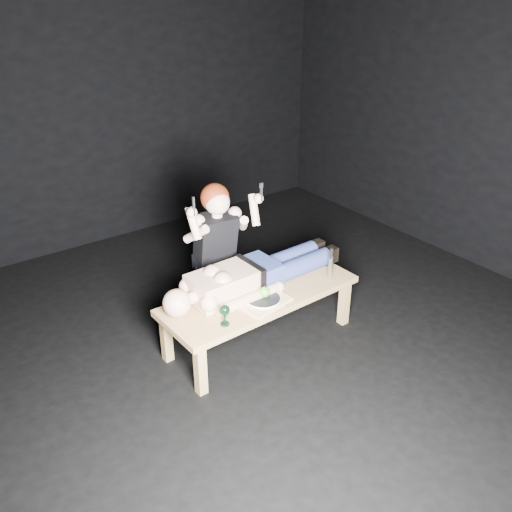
% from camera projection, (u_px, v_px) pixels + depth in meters
% --- Properties ---
extents(ground, '(5.00, 5.00, 0.00)m').
position_uv_depth(ground, '(263.00, 334.00, 4.55)').
color(ground, black).
rests_on(ground, ground).
extents(back_wall, '(5.00, 0.00, 5.00)m').
position_uv_depth(back_wall, '(117.00, 99.00, 5.64)').
color(back_wall, black).
rests_on(back_wall, ground).
extents(table, '(1.60, 0.63, 0.45)m').
position_uv_depth(table, '(260.00, 317.00, 4.37)').
color(table, tan).
rests_on(table, ground).
extents(lying_man, '(1.61, 0.52, 0.27)m').
position_uv_depth(lying_man, '(256.00, 270.00, 4.31)').
color(lying_man, '#DBA88C').
rests_on(lying_man, table).
extents(kneeling_woman, '(0.76, 0.84, 1.27)m').
position_uv_depth(kneeling_woman, '(212.00, 249.00, 4.52)').
color(kneeling_woman, black).
rests_on(kneeling_woman, ground).
extents(serving_tray, '(0.42, 0.33, 0.02)m').
position_uv_depth(serving_tray, '(263.00, 302.00, 4.13)').
color(serving_tray, tan).
rests_on(serving_tray, table).
extents(plate, '(0.29, 0.29, 0.02)m').
position_uv_depth(plate, '(263.00, 299.00, 4.12)').
color(plate, white).
rests_on(plate, serving_tray).
extents(apple, '(0.08, 0.08, 0.08)m').
position_uv_depth(apple, '(264.00, 292.00, 4.11)').
color(apple, green).
rests_on(apple, plate).
extents(goblet, '(0.08, 0.08, 0.16)m').
position_uv_depth(goblet, '(225.00, 315.00, 3.84)').
color(goblet, black).
rests_on(goblet, table).
extents(fork_flat, '(0.05, 0.17, 0.01)m').
position_uv_depth(fork_flat, '(232.00, 320.00, 3.93)').
color(fork_flat, '#B2B2B7').
rests_on(fork_flat, table).
extents(knife_flat, '(0.04, 0.17, 0.01)m').
position_uv_depth(knife_flat, '(281.00, 300.00, 4.16)').
color(knife_flat, '#B2B2B7').
rests_on(knife_flat, table).
extents(spoon_flat, '(0.13, 0.13, 0.01)m').
position_uv_depth(spoon_flat, '(273.00, 296.00, 4.22)').
color(spoon_flat, '#B2B2B7').
rests_on(spoon_flat, table).
extents(carving_knife, '(0.04, 0.04, 0.28)m').
position_uv_depth(carving_knife, '(331.00, 264.00, 4.39)').
color(carving_knife, '#B2B2B7').
rests_on(carving_knife, table).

